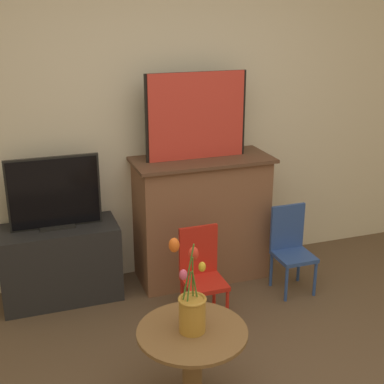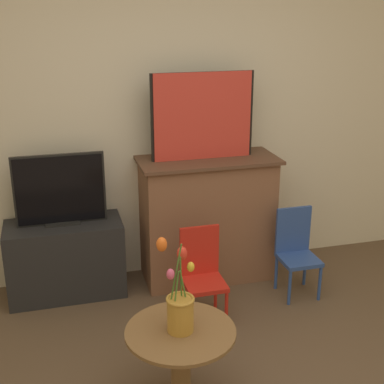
% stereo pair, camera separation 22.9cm
% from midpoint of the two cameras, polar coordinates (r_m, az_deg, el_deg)
% --- Properties ---
extents(wall_back, '(8.00, 0.06, 2.70)m').
position_cam_midpoint_polar(wall_back, '(4.13, -1.47, 9.07)').
color(wall_back, beige).
rests_on(wall_back, ground).
extents(fireplace_mantel, '(1.06, 0.49, 0.99)m').
position_cam_midpoint_polar(fireplace_mantel, '(4.21, 3.17, -2.71)').
color(fireplace_mantel, brown).
rests_on(fireplace_mantel, ground).
extents(painting, '(0.78, 0.03, 0.64)m').
position_cam_midpoint_polar(painting, '(3.97, 2.82, 8.07)').
color(painting, black).
rests_on(painting, fireplace_mantel).
extents(tv_stand, '(0.85, 0.40, 0.57)m').
position_cam_midpoint_polar(tv_stand, '(4.12, -11.76, -7.02)').
color(tv_stand, '#232326').
rests_on(tv_stand, ground).
extents(tv_monitor, '(0.65, 0.12, 0.52)m').
position_cam_midpoint_polar(tv_monitor, '(3.92, -12.30, 0.13)').
color(tv_monitor, black).
rests_on(tv_monitor, tv_stand).
extents(chair_red, '(0.28, 0.28, 0.66)m').
position_cam_midpoint_polar(chair_red, '(3.71, 2.86, -8.44)').
color(chair_red, red).
rests_on(chair_red, ground).
extents(chair_blue, '(0.28, 0.28, 0.66)m').
position_cam_midpoint_polar(chair_blue, '(4.13, 12.61, -5.90)').
color(chair_blue, '#2D4C99').
rests_on(chair_blue, ground).
extents(side_table, '(0.58, 0.58, 0.49)m').
position_cam_midpoint_polar(side_table, '(2.96, 1.10, -17.27)').
color(side_table, brown).
rests_on(side_table, ground).
extents(vase_tulips, '(0.20, 0.15, 0.53)m').
position_cam_midpoint_polar(vase_tulips, '(2.79, 1.06, -12.06)').
color(vase_tulips, '#B78433').
rests_on(vase_tulips, side_table).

